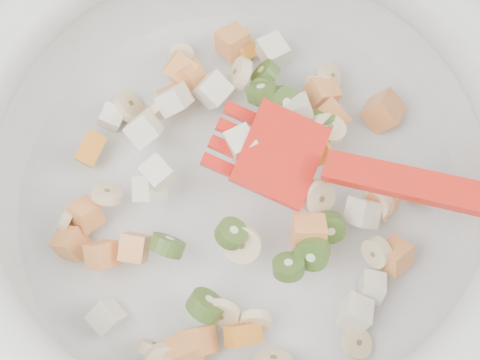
{
  "coord_description": "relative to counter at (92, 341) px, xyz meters",
  "views": [
    {
      "loc": [
        0.2,
        1.24,
        1.44
      ],
      "look_at": [
        0.2,
        1.46,
        0.95
      ],
      "focal_mm": 55.0,
      "sensor_mm": 36.0,
      "label": 1
    }
  ],
  "objects": [
    {
      "name": "counter",
      "position": [
        0.0,
        0.0,
        0.0
      ],
      "size": [
        2.0,
        0.6,
        0.9
      ],
      "primitive_type": "cube",
      "color": "#A5A4AA",
      "rests_on": "ground"
    },
    {
      "name": "mixing_bowl",
      "position": [
        0.2,
        0.01,
        0.52
      ],
      "size": [
        0.48,
        0.44,
        0.13
      ],
      "color": "silver",
      "rests_on": "counter"
    }
  ]
}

